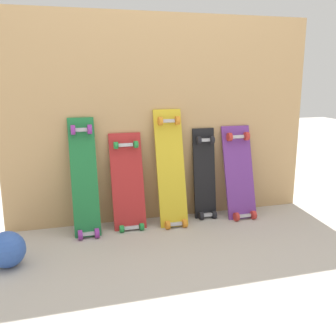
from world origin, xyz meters
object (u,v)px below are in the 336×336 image
at_px(skateboard_red, 128,186).
at_px(skateboard_yellow, 171,173).
at_px(skateboard_green, 85,182).
at_px(skateboard_black, 205,178).
at_px(rubber_ball, 7,249).
at_px(skateboard_purple, 239,176).

height_order(skateboard_red, skateboard_yellow, skateboard_yellow).
distance_m(skateboard_green, skateboard_black, 0.92).
height_order(skateboard_green, rubber_ball, skateboard_green).
bearing_deg(skateboard_red, rubber_ball, -151.56).
xyz_separation_m(skateboard_yellow, skateboard_purple, (0.56, 0.00, -0.07)).
relative_size(skateboard_green, skateboard_red, 1.15).
relative_size(skateboard_black, rubber_ball, 3.57).
bearing_deg(skateboard_purple, rubber_ball, -166.04).
distance_m(skateboard_yellow, skateboard_black, 0.31).
bearing_deg(skateboard_green, rubber_ball, -140.33).
relative_size(skateboard_purple, rubber_ball, 3.62).
xyz_separation_m(skateboard_red, skateboard_purple, (0.88, -0.01, 0.01)).
bearing_deg(skateboard_purple, skateboard_green, -179.42).
bearing_deg(skateboard_yellow, skateboard_purple, 0.40).
xyz_separation_m(skateboard_red, skateboard_black, (0.61, 0.04, 0.01)).
bearing_deg(skateboard_green, skateboard_purple, 0.58).
bearing_deg(skateboard_black, skateboard_red, -176.10).
bearing_deg(skateboard_black, skateboard_purple, -11.80).
relative_size(skateboard_yellow, skateboard_purple, 1.19).
distance_m(skateboard_black, rubber_ball, 1.50).
distance_m(skateboard_green, skateboard_yellow, 0.63).
xyz_separation_m(skateboard_green, rubber_ball, (-0.49, -0.40, -0.26)).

